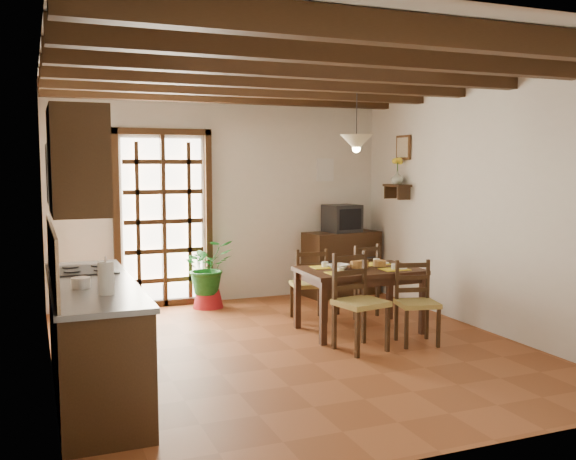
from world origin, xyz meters
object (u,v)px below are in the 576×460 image
sideboard (342,263)px  pendant_lamp (356,141)px  chair_far_right (358,293)px  chair_near_right (417,318)px  chair_far_left (309,297)px  crt_tv (342,218)px  chair_near_left (360,320)px  kitchen_counter (93,337)px  potted_plant (208,264)px  dining_table (359,276)px

sideboard → pendant_lamp: bearing=-120.6°
chair_far_right → chair_near_right: bearing=76.0°
chair_far_left → crt_tv: crt_tv is taller
chair_far_right → crt_tv: crt_tv is taller
chair_near_left → pendant_lamp: (0.34, 0.75, 1.78)m
chair_far_right → sideboard: sideboard is taller
chair_near_left → chair_near_right: (0.65, -0.01, -0.04)m
chair_near_left → crt_tv: 2.80m
kitchen_counter → potted_plant: size_ratio=1.23×
chair_near_left → chair_far_left: bearing=77.3°
chair_far_left → potted_plant: bearing=-39.4°
chair_far_right → crt_tv: size_ratio=1.79×
chair_near_left → potted_plant: (-0.91, 2.40, 0.27)m
chair_near_right → chair_near_left: bearing=-168.4°
chair_near_right → sideboard: (0.40, 2.50, 0.18)m
chair_far_right → kitchen_counter: bearing=14.1°
dining_table → chair_far_right: 0.80m
chair_far_right → crt_tv: bearing=-120.1°
chair_far_left → pendant_lamp: 1.92m
chair_far_left → dining_table: bearing=125.0°
kitchen_counter → pendant_lamp: bearing=20.6°
kitchen_counter → chair_near_left: 2.58m
chair_near_left → chair_far_right: size_ratio=1.09×
chair_near_right → potted_plant: size_ratio=0.46×
chair_near_right → pendant_lamp: 1.99m
dining_table → chair_near_right: 0.81m
kitchen_counter → dining_table: size_ratio=1.73×
crt_tv → potted_plant: bearing=174.3°
dining_table → chair_far_left: (-0.31, 0.66, -0.34)m
sideboard → chair_far_right: bearing=-115.7°
dining_table → pendant_lamp: 1.47m
sideboard → kitchen_counter: bearing=-150.3°
chair_near_left → sideboard: bearing=55.8°
sideboard → crt_tv: size_ratio=2.12×
chair_near_right → dining_table: bearing=128.0°
crt_tv → pendant_lamp: (-0.71, -1.73, 1.00)m
chair_near_right → chair_far_left: (-0.62, 1.33, 0.00)m
dining_table → crt_tv: crt_tv is taller
dining_table → potted_plant: size_ratio=0.71×
pendant_lamp → chair_far_left: bearing=118.8°
crt_tv → chair_far_right: bearing=-115.5°
kitchen_counter → pendant_lamp: (2.89, 1.08, 1.60)m
chair_near_right → pendant_lamp: size_ratio=1.00×
chair_near_right → chair_far_right: 1.31m
chair_far_right → crt_tv: (0.37, 1.18, 0.80)m
chair_near_left → sideboard: size_ratio=0.92×
pendant_lamp → chair_near_right: bearing=-67.9°
crt_tv → potted_plant: potted_plant is taller
kitchen_counter → chair_far_right: 3.62m
kitchen_counter → dining_table: (2.89, 0.98, 0.13)m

